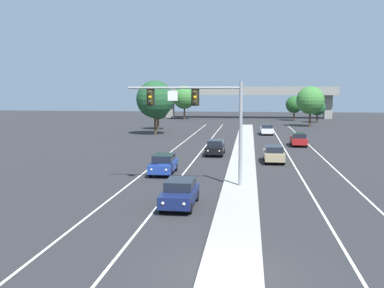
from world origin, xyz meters
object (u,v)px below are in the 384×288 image
tree_far_left_a (155,99)px  tree_far_right_c (294,105)px  overhead_signal_mast (203,111)px  car_oncoming_blue (164,164)px  car_receding_white (267,129)px  car_receding_red (298,139)px  tree_far_right_b (310,100)px  tree_far_right_a (317,107)px  tree_far_left_b (158,108)px  tree_far_left_c (184,97)px  car_receding_tan (274,154)px  car_oncoming_black (215,147)px  car_oncoming_navy (180,193)px

tree_far_left_a → tree_far_right_c: tree_far_left_a is taller
overhead_signal_mast → car_oncoming_blue: bearing=129.4°
overhead_signal_mast → car_receding_white: 39.98m
car_receding_red → tree_far_left_a: 24.05m
overhead_signal_mast → tree_far_right_b: size_ratio=1.07×
overhead_signal_mast → tree_far_right_c: size_ratio=1.46×
car_receding_red → car_receding_white: bearing=103.3°
tree_far_right_a → tree_far_left_b: tree_far_left_b is taller
car_oncoming_blue → tree_far_left_c: 71.18m
car_receding_tan → tree_far_left_a: size_ratio=0.54×
car_receding_tan → overhead_signal_mast: bearing=-115.2°
car_receding_white → tree_far_left_a: (-17.00, -2.13, 4.59)m
tree_far_left_c → overhead_signal_mast: bearing=-80.9°
car_oncoming_blue → tree_far_left_c: bearing=96.8°
tree_far_right_b → tree_far_left_a: bearing=-143.4°
tree_far_left_b → car_oncoming_black: bearing=-68.1°
car_receding_white → tree_far_right_a: bearing=67.7°
car_oncoming_navy → car_oncoming_blue: (-2.92, 10.28, 0.00)m
tree_far_right_b → car_oncoming_navy: bearing=-103.8°
tree_far_left_c → tree_far_right_a: tree_far_left_c is taller
tree_far_right_a → tree_far_right_c: size_ratio=0.90×
overhead_signal_mast → car_oncoming_blue: (-3.71, 4.51, -4.54)m
car_oncoming_blue → tree_far_right_c: (16.80, 68.72, 2.78)m
car_receding_tan → car_oncoming_navy: bearing=-109.8°
car_receding_white → tree_far_right_c: size_ratio=0.81×
tree_far_right_a → tree_far_right_c: (-4.25, 5.89, 0.38)m
car_receding_tan → tree_far_left_c: 65.84m
car_receding_white → tree_far_left_b: (-18.52, 7.42, 2.83)m
tree_far_right_c → tree_far_left_b: bearing=-134.2°
tree_far_left_a → tree_far_right_c: (24.27, 36.06, -1.81)m
car_oncoming_blue → car_receding_tan: 11.74m
tree_far_right_a → tree_far_left_c: bearing=165.3°
tree_far_right_b → car_oncoming_black: bearing=-110.2°
tree_far_left_a → tree_far_right_c: size_ratio=1.50×
car_oncoming_navy → car_receding_red: size_ratio=1.00×
tree_far_left_c → car_oncoming_black: bearing=-78.8°
car_oncoming_navy → car_receding_tan: same height
car_receding_red → tree_far_right_c: (3.92, 48.03, 2.78)m
car_oncoming_blue → tree_far_right_a: 66.30m
car_receding_red → tree_far_right_b: 31.64m
car_oncoming_blue → car_receding_red: same height
car_oncoming_black → tree_far_left_b: (-12.35, 30.72, 2.83)m
car_oncoming_black → car_receding_red: same height
car_oncoming_blue → tree_far_left_b: size_ratio=0.80×
car_oncoming_navy → tree_far_left_c: 81.73m
car_oncoming_blue → tree_far_left_a: (-7.46, 32.65, 4.59)m
car_receding_tan → tree_far_left_a: 30.74m
tree_far_right_b → tree_far_left_b: bearing=-160.8°
car_receding_red → car_oncoming_blue: bearing=-121.9°
tree_far_left_c → tree_far_left_a: (0.89, -37.90, 0.25)m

